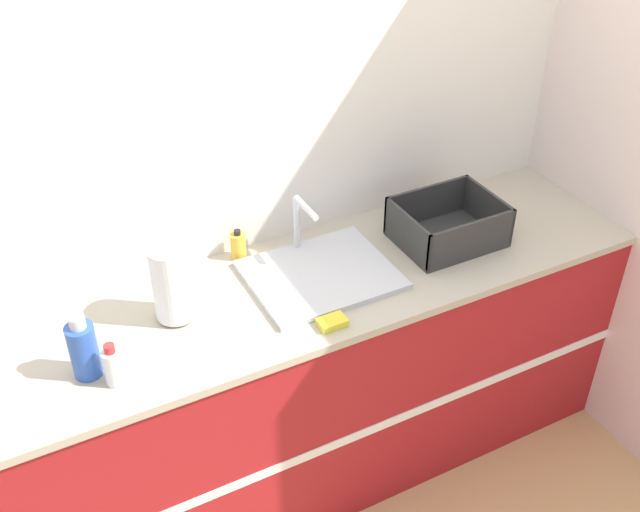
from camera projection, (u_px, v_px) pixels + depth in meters
wall_back at (268, 143)px, 2.56m from camera, size 4.78×0.06×2.60m
wall_right at (604, 110)px, 2.78m from camera, size 0.06×2.60×2.60m
counter_cabinet at (313, 379)px, 2.81m from camera, size 2.41×0.63×0.93m
sink at (320, 272)px, 2.56m from camera, size 0.49×0.40×0.23m
paper_towel_roll at (172, 283)px, 2.31m from camera, size 0.13×0.13×0.26m
dish_rack at (447, 227)px, 2.71m from camera, size 0.36×0.29×0.16m
bottle_white_spray at (113, 366)px, 2.11m from camera, size 0.06×0.06×0.14m
bottle_blue at (84, 349)px, 2.13m from camera, size 0.08×0.08×0.21m
soap_dispenser at (238, 246)px, 2.63m from camera, size 0.05×0.05×0.11m
sponge at (332, 322)px, 2.35m from camera, size 0.09×0.06×0.02m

